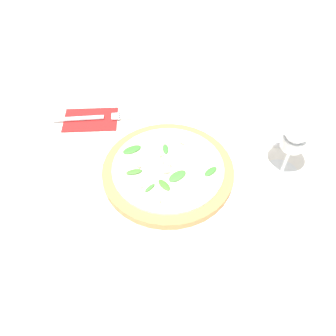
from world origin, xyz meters
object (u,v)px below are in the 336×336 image
object	(u,v)px
wine_glass	(295,138)
side_plate_white	(274,121)
pizza_arugula_main	(168,172)
fork	(93,118)

from	to	relation	value
wine_glass	side_plate_white	xyz separation A→B (m)	(0.04, 0.16, -0.10)
pizza_arugula_main	side_plate_white	world-z (taller)	pizza_arugula_main
wine_glass	fork	distance (m)	0.50
wine_glass	fork	world-z (taller)	wine_glass
pizza_arugula_main	fork	world-z (taller)	pizza_arugula_main
pizza_arugula_main	side_plate_white	distance (m)	0.33
pizza_arugula_main	wine_glass	world-z (taller)	wine_glass
pizza_arugula_main	side_plate_white	xyz separation A→B (m)	(0.29, 0.14, -0.01)
wine_glass	side_plate_white	distance (m)	0.19
side_plate_white	wine_glass	bearing A→B (deg)	-103.63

